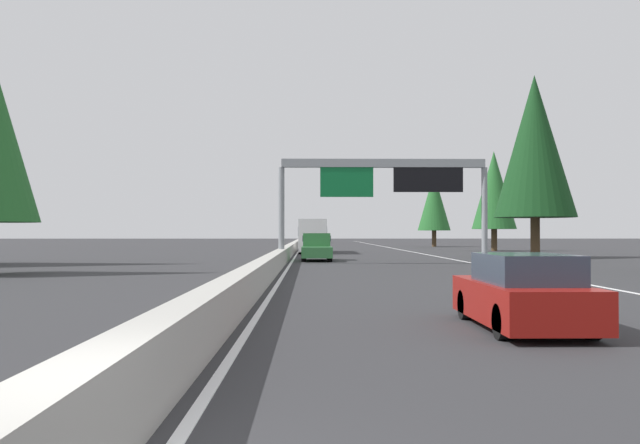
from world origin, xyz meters
TOP-DOWN VIEW (x-y plane):
  - ground_plane at (60.00, 0.00)m, footprint 320.00×320.00m
  - median_barrier at (80.00, 0.30)m, footprint 180.00×0.56m
  - shoulder_stripe_right at (70.00, -11.52)m, footprint 160.00×0.16m
  - shoulder_stripe_median at (70.00, -0.25)m, footprint 160.00×0.16m
  - sign_gantry_overhead at (35.87, -6.04)m, footprint 0.50×12.68m
  - sedan_far_left at (8.35, -5.61)m, footprint 4.40×1.80m
  - pickup_far_right at (41.06, -1.87)m, footprint 5.60×2.00m
  - bus_distant_b at (59.47, -1.64)m, footprint 11.50×2.55m
  - box_truck_mid_right at (122.83, -1.61)m, footprint 8.50×2.40m
  - conifer_right_near at (45.91, -18.46)m, footprint 6.11×6.11m
  - conifer_right_mid at (64.80, -20.52)m, footprint 4.57×4.57m
  - conifer_right_far at (86.42, -18.26)m, footprint 4.43×4.43m

SIDE VIEW (x-z plane):
  - ground_plane at x=60.00m, z-range 0.00..0.00m
  - shoulder_stripe_right at x=70.00m, z-range 0.00..0.01m
  - shoulder_stripe_median at x=70.00m, z-range 0.00..0.01m
  - median_barrier at x=80.00m, z-range 0.00..0.90m
  - sedan_far_left at x=8.35m, z-range -0.05..1.42m
  - pickup_far_right at x=41.06m, z-range -0.02..1.84m
  - box_truck_mid_right at x=122.83m, z-range 0.14..3.09m
  - bus_distant_b at x=59.47m, z-range 0.17..3.27m
  - sign_gantry_overhead at x=35.87m, z-range 1.88..8.23m
  - conifer_right_far at x=86.42m, z-range 1.08..11.16m
  - conifer_right_mid at x=64.80m, z-range 1.12..11.51m
  - conifer_right_near at x=45.91m, z-range 1.50..15.39m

